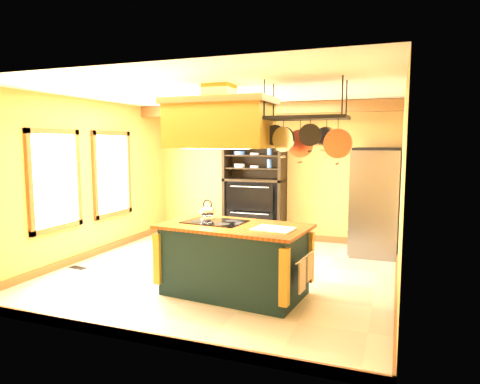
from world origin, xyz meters
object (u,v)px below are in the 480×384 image
Objects in this scene: hutch at (255,198)px; kitchen_island at (234,259)px; pot_rack at (306,129)px; range_hood at (219,121)px; refrigerator at (375,204)px.

kitchen_island is at bearing -76.40° from hutch.
hutch is at bearing 118.07° from pot_rack.
range_hood reaches higher than refrigerator.
range_hood is 3.48m from hutch.
kitchen_island is 1.07× the size of refrigerator.
hutch reaches higher than kitchen_island.
range_hood is at bearing 180.00° from pot_rack.
kitchen_island is 3.25m from hutch.
range_hood is 3.56m from refrigerator.
pot_rack reaches higher than refrigerator.
hutch is (-0.56, 3.14, -1.39)m from range_hood.
hutch is at bearing 100.14° from range_hood.
pot_rack is 3.11m from refrigerator.
range_hood is at bearing -122.75° from refrigerator.
range_hood is 1.26× the size of pot_rack.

